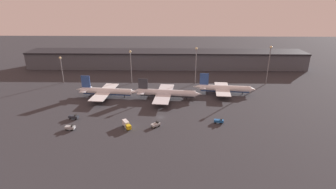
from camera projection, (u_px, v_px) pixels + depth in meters
ground at (161, 117)px, 143.11m from camera, size 600.00×600.00×0.00m
terminal_building at (166, 59)px, 239.26m from camera, size 248.78×25.02×15.23m
airplane_0 at (106, 91)px, 170.67m from camera, size 41.41×33.91×13.94m
airplane_1 at (166, 93)px, 167.36m from camera, size 45.32×36.94×12.93m
airplane_2 at (224, 89)px, 175.73m from camera, size 41.98×28.82×13.92m
service_vehicle_0 at (70, 127)px, 129.46m from camera, size 4.85×2.58×2.77m
service_vehicle_1 at (74, 117)px, 140.59m from camera, size 5.46×2.94×2.87m
service_vehicle_2 at (156, 124)px, 132.61m from camera, size 5.07×4.93×2.60m
service_vehicle_3 at (126, 124)px, 131.32m from camera, size 5.71×7.69×3.39m
service_vehicle_4 at (219, 121)px, 136.17m from camera, size 5.20×2.91×2.72m
lamp_post_0 at (61, 66)px, 195.03m from camera, size 1.80×1.80×20.10m
lamp_post_1 at (131, 63)px, 193.02m from camera, size 1.80×1.80×24.96m
lamp_post_2 at (196, 61)px, 191.57m from camera, size 1.80×1.80×27.46m
lamp_post_3 at (269, 61)px, 190.27m from camera, size 1.80×1.80×28.67m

